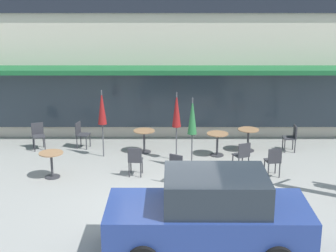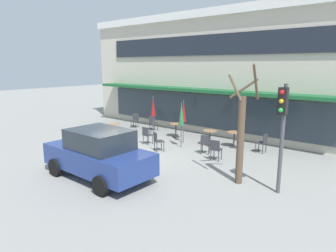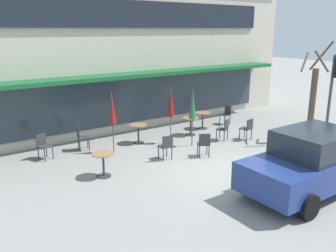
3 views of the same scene
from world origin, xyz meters
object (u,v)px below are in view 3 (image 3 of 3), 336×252
cafe_table_mid_patio (103,161)px  street_tree (312,101)px  cafe_chair_3 (43,144)px  traffic_light_pole (334,82)px  cafe_chair_2 (81,137)px  cafe_table_streetside (203,118)px  patio_umbrella_green_folded (171,103)px  cafe_table_by_tree (191,123)px  patio_umbrella_corner_open (112,109)px  cafe_chair_6 (166,145)px  parked_sedan (311,162)px  cafe_table_near_wall (138,131)px  cafe_chair_0 (224,128)px  cafe_chair_4 (204,143)px  cafe_chair_1 (226,113)px  cafe_chair_5 (247,128)px  patio_umbrella_cream_folded (193,105)px

cafe_table_mid_patio → street_tree: bearing=-10.6°
cafe_chair_3 → traffic_light_pole: bearing=-21.7°
cafe_chair_2 → cafe_table_streetside: bearing=-3.6°
cafe_table_streetside → street_tree: bearing=-60.5°
cafe_table_mid_patio → patio_umbrella_green_folded: 4.09m
cafe_table_by_tree → patio_umbrella_corner_open: bearing=-178.7°
cafe_chair_6 → street_tree: street_tree is taller
cafe_table_mid_patio → traffic_light_pole: traffic_light_pole is taller
parked_sedan → traffic_light_pole: size_ratio=1.24×
cafe_table_near_wall → cafe_chair_0: (3.01, -1.70, 0.01)m
patio_umbrella_green_folded → cafe_chair_0: (1.95, -0.97, -1.10)m
cafe_table_by_tree → parked_sedan: 6.23m
patio_umbrella_corner_open → traffic_light_pole: bearing=-22.4°
cafe_table_by_tree → cafe_table_near_wall: bearing=172.2°
cafe_chair_4 → traffic_light_pole: (5.95, -1.12, 1.77)m
cafe_chair_1 → cafe_table_streetside: bearing=178.7°
cafe_chair_3 → cafe_chair_5: (7.44, -2.58, 0.00)m
street_tree → cafe_chair_1: bearing=101.4°
cafe_chair_3 → parked_sedan: parked_sedan is taller
patio_umbrella_green_folded → parked_sedan: patio_umbrella_green_folded is taller
traffic_light_pole → cafe_chair_1: bearing=118.0°
cafe_chair_2 → traffic_light_pole: (9.18, -4.34, 1.77)m
cafe_table_near_wall → cafe_chair_2: size_ratio=0.85×
cafe_table_by_tree → parked_sedan: bearing=-96.8°
cafe_table_mid_patio → cafe_chair_0: cafe_chair_0 is taller
cafe_chair_4 → parked_sedan: 3.85m
patio_umbrella_cream_folded → cafe_chair_6: bearing=-158.9°
cafe_table_mid_patio → patio_umbrella_green_folded: size_ratio=0.35×
cafe_table_by_tree → patio_umbrella_green_folded: patio_umbrella_green_folded is taller
cafe_table_by_tree → cafe_chair_6: cafe_chair_6 is taller
cafe_chair_0 → cafe_chair_2: bearing=156.9°
cafe_table_mid_patio → cafe_chair_5: 6.42m
cafe_table_mid_patio → cafe_chair_1: 7.84m
parked_sedan → street_tree: 4.93m
parked_sedan → cafe_table_streetside: bearing=74.8°
cafe_table_mid_patio → patio_umbrella_corner_open: size_ratio=0.35×
patio_umbrella_corner_open → cafe_chair_6: bearing=-56.7°
cafe_table_streetside → patio_umbrella_cream_folded: bearing=-139.8°
cafe_chair_1 → parked_sedan: 7.38m
patio_umbrella_cream_folded → traffic_light_pole: traffic_light_pole is taller
cafe_table_mid_patio → cafe_chair_3: cafe_chair_3 is taller
cafe_table_streetside → cafe_chair_6: (-3.63, -2.29, 0.01)m
cafe_table_streetside → patio_umbrella_cream_folded: patio_umbrella_cream_folded is taller
street_tree → cafe_table_by_tree: bearing=133.6°
patio_umbrella_green_folded → cafe_chair_6: size_ratio=2.47×
cafe_table_near_wall → parked_sedan: bearing=-75.7°
cafe_table_near_wall → cafe_chair_5: size_ratio=0.85×
cafe_table_by_tree → patio_umbrella_cream_folded: 1.84m
cafe_table_mid_patio → cafe_chair_5: (6.42, 0.04, 0.01)m
patio_umbrella_corner_open → cafe_chair_1: patio_umbrella_corner_open is taller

